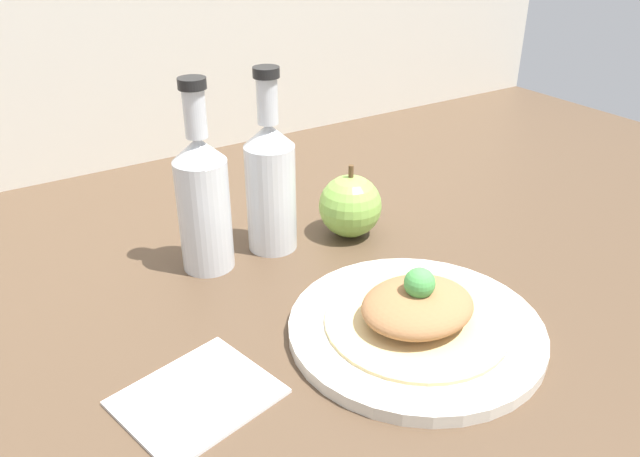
{
  "coord_description": "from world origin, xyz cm",
  "views": [
    {
      "loc": [
        -32.96,
        -50.7,
        40.91
      ],
      "look_at": [
        0.08,
        1.26,
        8.32
      ],
      "focal_mm": 35.0,
      "sensor_mm": 36.0,
      "label": 1
    }
  ],
  "objects_px": {
    "plated_food": "(417,308)",
    "cider_bottle_left": "(203,198)",
    "cider_bottle_right": "(271,182)",
    "plate": "(416,327)",
    "apple": "(350,206)"
  },
  "relations": [
    {
      "from": "plate",
      "to": "plated_food",
      "type": "bearing_deg",
      "value": -116.57
    },
    {
      "from": "apple",
      "to": "plated_food",
      "type": "bearing_deg",
      "value": -107.39
    },
    {
      "from": "cider_bottle_left",
      "to": "cider_bottle_right",
      "type": "bearing_deg",
      "value": 0.0
    },
    {
      "from": "plate",
      "to": "plated_food",
      "type": "height_order",
      "value": "plated_food"
    },
    {
      "from": "plated_food",
      "to": "cider_bottle_right",
      "type": "height_order",
      "value": "cider_bottle_right"
    },
    {
      "from": "plated_food",
      "to": "apple",
      "type": "height_order",
      "value": "apple"
    },
    {
      "from": "plate",
      "to": "plated_food",
      "type": "distance_m",
      "value": 0.02
    },
    {
      "from": "plated_food",
      "to": "cider_bottle_left",
      "type": "height_order",
      "value": "cider_bottle_left"
    },
    {
      "from": "cider_bottle_left",
      "to": "cider_bottle_right",
      "type": "relative_size",
      "value": 1.0
    },
    {
      "from": "plate",
      "to": "cider_bottle_left",
      "type": "height_order",
      "value": "cider_bottle_left"
    },
    {
      "from": "plate",
      "to": "apple",
      "type": "xyz_separation_m",
      "value": [
        0.07,
        0.22,
        0.03
      ]
    },
    {
      "from": "plated_food",
      "to": "cider_bottle_right",
      "type": "bearing_deg",
      "value": 98.24
    },
    {
      "from": "plate",
      "to": "cider_bottle_right",
      "type": "bearing_deg",
      "value": 98.24
    },
    {
      "from": "cider_bottle_left",
      "to": "apple",
      "type": "bearing_deg",
      "value": -7.7
    },
    {
      "from": "plate",
      "to": "apple",
      "type": "distance_m",
      "value": 0.24
    }
  ]
}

